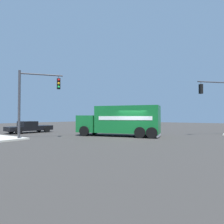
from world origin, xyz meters
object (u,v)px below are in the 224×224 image
object	(u,v)px
traffic_light_primary	(222,98)
traffic_light_secondary	(34,94)
pickup_black	(29,127)
delivery_truck	(121,121)

from	to	relation	value
traffic_light_primary	traffic_light_secondary	bearing A→B (deg)	44.72
traffic_light_secondary	pickup_black	size ratio (longest dim) A/B	1.06
delivery_truck	pickup_black	xyz separation A→B (m)	(11.21, 2.86, -0.81)
traffic_light_secondary	pickup_black	xyz separation A→B (m)	(6.55, -3.75, -3.13)
delivery_truck	traffic_light_primary	world-z (taller)	traffic_light_primary
traffic_light_primary	traffic_light_secondary	xyz separation A→B (m)	(12.90, 12.77, 0.07)
traffic_light_secondary	traffic_light_primary	bearing A→B (deg)	-135.28
delivery_truck	traffic_light_secondary	bearing A→B (deg)	54.85
delivery_truck	traffic_light_secondary	distance (m)	8.41
traffic_light_secondary	delivery_truck	bearing A→B (deg)	-125.15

